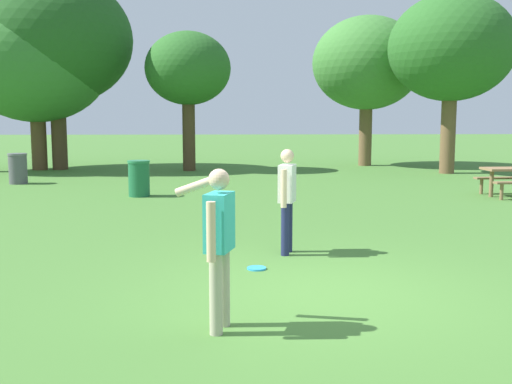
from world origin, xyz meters
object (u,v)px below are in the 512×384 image
object	(u,v)px
tree_broad_center	(35,59)
person_thrower	(287,194)
tree_back_left	(367,64)
person_catcher	(218,237)
tree_slender_mid	(188,70)
frisbee	(257,268)
trash_can_beside_table	(139,178)
tree_back_right	(451,48)
trash_can_further_along	(18,169)
tree_far_right	(55,40)

from	to	relation	value
tree_broad_center	person_thrower	bearing A→B (deg)	-60.38
tree_broad_center	tree_back_left	xyz separation A→B (m)	(13.31, 1.50, -0.01)
person_catcher	tree_slender_mid	world-z (taller)	tree_slender_mid
tree_broad_center	person_catcher	bearing A→B (deg)	-67.71
person_thrower	frisbee	distance (m)	1.42
trash_can_beside_table	tree_back_right	world-z (taller)	tree_back_right
trash_can_beside_table	tree_back_right	size ratio (longest dim) A/B	0.15
tree_back_left	tree_back_right	world-z (taller)	tree_back_right
trash_can_further_along	person_catcher	bearing A→B (deg)	-63.59
tree_slender_mid	tree_back_left	distance (m)	7.67
tree_far_right	tree_back_left	distance (m)	12.65
frisbee	tree_slender_mid	xyz separation A→B (m)	(-2.02, 15.25, 3.86)
person_catcher	tree_broad_center	size ratio (longest dim) A/B	0.24
frisbee	trash_can_further_along	distance (m)	13.03
tree_slender_mid	tree_back_right	bearing A→B (deg)	-8.63
person_catcher	trash_can_beside_table	distance (m)	10.46
person_thrower	person_catcher	distance (m)	3.49
tree_broad_center	trash_can_further_along	bearing A→B (deg)	-80.05
person_thrower	trash_can_further_along	distance (m)	12.55
tree_back_left	tree_back_right	bearing A→B (deg)	-57.24
person_catcher	frisbee	xyz separation A→B (m)	(0.48, 2.40, -0.95)
trash_can_beside_table	trash_can_further_along	xyz separation A→B (m)	(-4.27, 3.14, 0.00)
tree_back_left	person_thrower	bearing A→B (deg)	-106.44
person_thrower	tree_back_right	world-z (taller)	tree_back_right
trash_can_beside_table	tree_slender_mid	size ratio (longest dim) A/B	0.18
tree_slender_mid	tree_broad_center	bearing A→B (deg)	174.25
person_thrower	frisbee	bearing A→B (deg)	-118.33
tree_slender_mid	trash_can_further_along	bearing A→B (deg)	-139.52
person_catcher	tree_slender_mid	size ratio (longest dim) A/B	0.31
tree_far_right	tree_back_right	world-z (taller)	tree_far_right
person_catcher	trash_can_beside_table	bearing A→B (deg)	102.96
tree_far_right	tree_slender_mid	bearing A→B (deg)	-8.17
frisbee	trash_can_beside_table	distance (m)	8.29
tree_back_left	tree_slender_mid	bearing A→B (deg)	-164.12
trash_can_further_along	tree_back_left	world-z (taller)	tree_back_left
person_thrower	tree_far_right	bearing A→B (deg)	117.14
tree_back_right	tree_back_left	bearing A→B (deg)	122.76
tree_far_right	tree_back_right	size ratio (longest dim) A/B	1.17
trash_can_beside_table	tree_slender_mid	world-z (taller)	tree_slender_mid
person_thrower	tree_back_right	bearing A→B (deg)	60.95
person_thrower	tree_slender_mid	xyz separation A→B (m)	(-2.53, 14.31, 2.93)
tree_broad_center	tree_far_right	world-z (taller)	tree_far_right
tree_far_right	tree_slender_mid	size ratio (longest dim) A/B	1.43
person_thrower	tree_back_left	xyz separation A→B (m)	(4.84, 16.40, 3.35)
trash_can_beside_table	tree_slender_mid	xyz separation A→B (m)	(0.81, 7.47, 3.39)
trash_can_further_along	tree_far_right	xyz separation A→B (m)	(-0.11, 5.08, 4.57)
frisbee	trash_can_beside_table	size ratio (longest dim) A/B	0.28
tree_broad_center	tree_far_right	bearing A→B (deg)	10.93
trash_can_beside_table	tree_broad_center	distance (m)	10.30
tree_far_right	tree_back_left	bearing A→B (deg)	6.14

